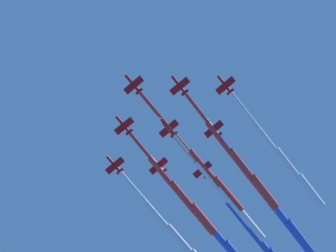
{
  "coord_description": "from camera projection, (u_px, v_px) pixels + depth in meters",
  "views": [
    {
      "loc": [
        67.35,
        -44.18,
        -74.86
      ],
      "look_at": [
        0.0,
        0.0,
        153.13
      ],
      "focal_mm": 65.89,
      "sensor_mm": 36.0,
      "label": 1
    }
  ],
  "objects": [
    {
      "name": "jet_lead",
      "position": [
        204.0,
        168.0,
        246.75
      ],
      "size": [
        27.51,
        72.0,
        4.34
      ],
      "color": "red"
    },
    {
      "name": "jet_port_inner",
      "position": [
        243.0,
        167.0,
        246.02
      ],
      "size": [
        27.68,
        68.11,
        4.22
      ],
      "color": "red"
    },
    {
      "name": "jet_starboard_inner",
      "position": [
        183.0,
        196.0,
        252.56
      ],
      "size": [
        25.94,
        63.22,
        4.27
      ],
      "color": "red"
    },
    {
      "name": "jet_port_mid",
      "position": [
        230.0,
        202.0,
        251.01
      ],
      "size": [
        25.91,
        66.18,
        4.29
      ],
      "color": "red"
    },
    {
      "name": "jet_starboard_mid",
      "position": [
        289.0,
        166.0,
        248.03
      ],
      "size": [
        26.9,
        69.74,
        4.27
      ],
      "color": "red"
    },
    {
      "name": "jet_port_outer",
      "position": [
        182.0,
        242.0,
        260.09
      ],
      "size": [
        28.24,
        71.67,
        4.23
      ],
      "color": "red"
    },
    {
      "name": "jet_starboard_outer",
      "position": [
        278.0,
        211.0,
        252.75
      ],
      "size": [
        29.42,
        72.59,
        4.33
      ],
      "color": "red"
    },
    {
      "name": "jet_trail_port",
      "position": [
        216.0,
        234.0,
        259.3
      ],
      "size": [
        25.82,
        64.61,
        4.3
      ],
      "color": "red"
    },
    {
      "name": "jet_trail_starboard",
      "position": [
        260.0,
        241.0,
        256.95
      ],
      "size": [
        27.23,
        66.4,
        4.3
      ],
      "color": "red"
    }
  ]
}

